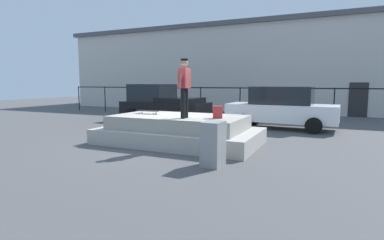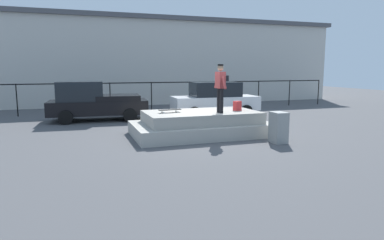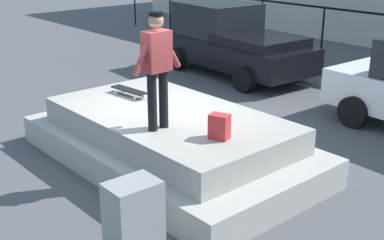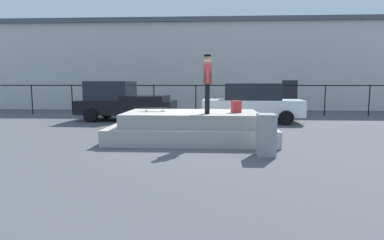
# 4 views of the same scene
# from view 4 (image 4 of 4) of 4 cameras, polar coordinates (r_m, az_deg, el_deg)

# --- Properties ---
(ground_plane) EXTENTS (60.00, 60.00, 0.00)m
(ground_plane) POSITION_cam_4_polar(r_m,az_deg,el_deg) (10.32, -1.16, -3.52)
(ground_plane) COLOR #4C4C4F
(concrete_ledge) EXTENTS (5.12, 2.87, 0.90)m
(concrete_ledge) POSITION_cam_4_polar(r_m,az_deg,el_deg) (10.24, -0.06, -1.29)
(concrete_ledge) COLOR #ADA89E
(concrete_ledge) RESTS_ON ground_plane
(skateboarder) EXTENTS (0.26, 0.91, 1.75)m
(skateboarder) POSITION_cam_4_polar(r_m,az_deg,el_deg) (9.52, 2.77, 7.21)
(skateboarder) COLOR black
(skateboarder) RESTS_ON concrete_ledge
(skateboard) EXTENTS (0.85, 0.28, 0.12)m
(skateboard) POSITION_cam_4_polar(r_m,az_deg,el_deg) (10.35, -6.76, 2.07)
(skateboard) COLOR black
(skateboard) RESTS_ON concrete_ledge
(backpack) EXTENTS (0.33, 0.29, 0.37)m
(backpack) POSITION_cam_4_polar(r_m,az_deg,el_deg) (9.99, 7.93, 2.36)
(backpack) COLOR red
(backpack) RESTS_ON concrete_ledge
(car_black_pickup_near) EXTENTS (4.74, 2.39, 1.90)m
(car_black_pickup_near) POSITION_cam_4_polar(r_m,az_deg,el_deg) (15.82, -12.19, 3.29)
(car_black_pickup_near) COLOR black
(car_black_pickup_near) RESTS_ON ground_plane
(car_white_sedan_mid) EXTENTS (4.61, 2.12, 1.80)m
(car_white_sedan_mid) POSITION_cam_4_polar(r_m,az_deg,el_deg) (14.98, 10.68, 3.04)
(car_white_sedan_mid) COLOR white
(car_white_sedan_mid) RESTS_ON ground_plane
(utility_box) EXTENTS (0.46, 0.61, 1.05)m
(utility_box) POSITION_cam_4_polar(r_m,az_deg,el_deg) (8.22, 13.14, -2.60)
(utility_box) COLOR gray
(utility_box) RESTS_ON ground_plane
(fence_row) EXTENTS (24.06, 0.06, 1.73)m
(fence_row) POSITION_cam_4_polar(r_m,az_deg,el_deg) (18.08, 0.69, 4.81)
(fence_row) COLOR black
(fence_row) RESTS_ON ground_plane
(warehouse_building) EXTENTS (31.00, 8.13, 6.13)m
(warehouse_building) POSITION_cam_4_polar(r_m,az_deg,el_deg) (25.32, 1.39, 9.49)
(warehouse_building) COLOR beige
(warehouse_building) RESTS_ON ground_plane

